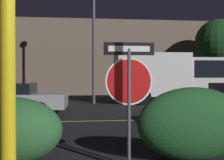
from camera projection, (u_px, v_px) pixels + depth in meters
name	position (u px, v px, depth m)	size (l,w,h in m)	color
road_center_stripe	(100.00, 121.00, 10.44)	(36.26, 0.12, 0.01)	gold
stop_sign	(129.00, 80.00, 5.39)	(0.88, 0.06, 2.13)	#4C4C51
yellow_pole_left	(7.00, 56.00, 2.54)	(0.13, 0.13, 3.47)	yellow
hedge_bush_1	(12.00, 131.00, 5.44)	(1.76, 1.15, 1.18)	#285B2D
hedge_bush_2	(193.00, 124.00, 5.67)	(2.07, 0.86, 1.34)	#1E4C23
passing_car_2	(6.00, 99.00, 11.73)	(4.75, 2.16, 1.23)	#9E9EA3
delivery_truck	(174.00, 75.00, 16.98)	(6.23, 2.54, 2.66)	silver
street_lamp	(94.00, 13.00, 16.16)	(0.43, 0.43, 7.56)	#4C4C51
tree_0	(219.00, 43.00, 21.31)	(3.26, 3.26, 5.31)	#422D1E
building_backdrop	(91.00, 58.00, 24.62)	(27.67, 3.84, 5.59)	#6B5B4C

